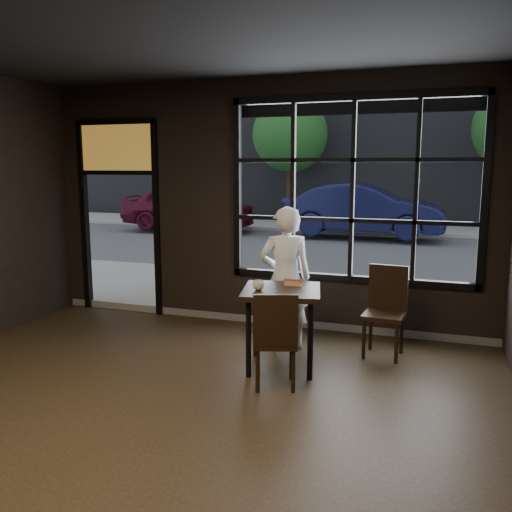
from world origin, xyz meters
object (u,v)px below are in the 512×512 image
at_px(cafe_table, 281,328).
at_px(man, 285,278).
at_px(chair_near, 275,338).
at_px(navy_car, 364,210).

xyz_separation_m(cafe_table, man, (-0.13, 0.61, 0.40)).
height_order(cafe_table, chair_near, chair_near).
bearing_deg(navy_car, man, -175.81).
height_order(chair_near, man, man).
relative_size(cafe_table, chair_near, 0.90).
distance_m(man, navy_car, 9.80).
bearing_deg(cafe_table, navy_car, 80.85).
height_order(man, navy_car, man).
bearing_deg(chair_near, navy_car, -104.60).
relative_size(chair_near, man, 0.57).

